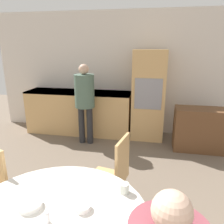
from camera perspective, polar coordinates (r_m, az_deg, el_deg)
name	(u,v)px	position (r m, az deg, el deg)	size (l,w,h in m)	color
wall_back	(134,74)	(4.83, 5.66, 9.86)	(6.30, 0.05, 2.60)	silver
kitchen_counter	(79,112)	(4.91, -8.58, 0.12)	(2.28, 0.60, 0.94)	tan
oven_unit	(148,95)	(4.55, 9.50, 4.28)	(0.65, 0.59, 1.82)	tan
sideboard	(200,129)	(4.37, 21.94, -4.25)	(0.93, 0.45, 0.80)	brown
chair_far_right	(114,174)	(2.49, 0.65, -15.81)	(0.47, 0.47, 0.97)	tan
person_standing	(85,96)	(4.21, -7.15, 4.08)	(0.38, 0.38, 1.57)	#262628
cup	(124,188)	(1.89, 3.22, -19.21)	(0.08, 0.08, 0.08)	silver
bowl_near	(30,205)	(1.87, -20.62, -21.73)	(0.18, 0.18, 0.04)	white
bowl_centre	(82,207)	(1.77, -7.76, -23.38)	(0.12, 0.12, 0.04)	white
salt_shaker	(47,217)	(1.70, -16.54, -24.80)	(0.03, 0.03, 0.09)	white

